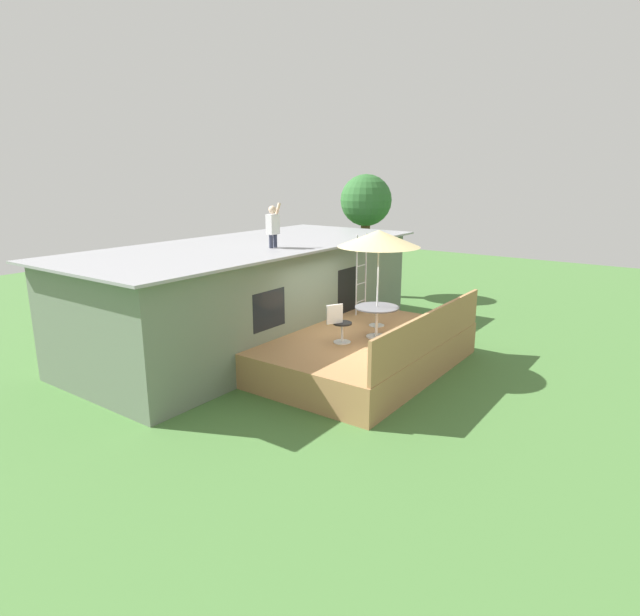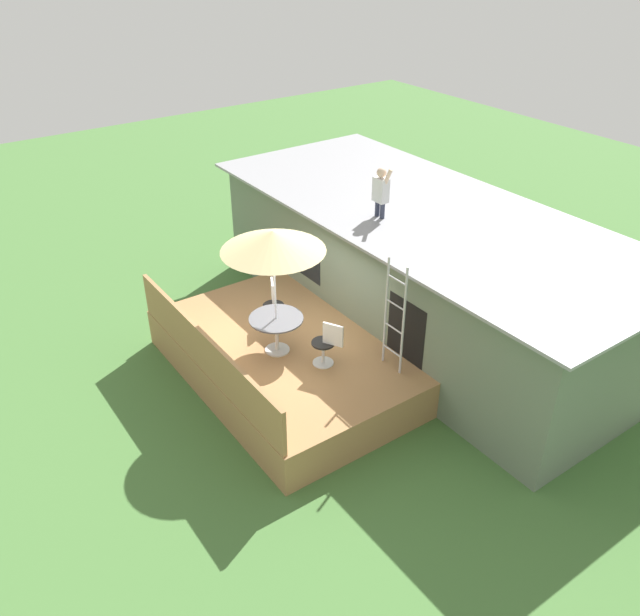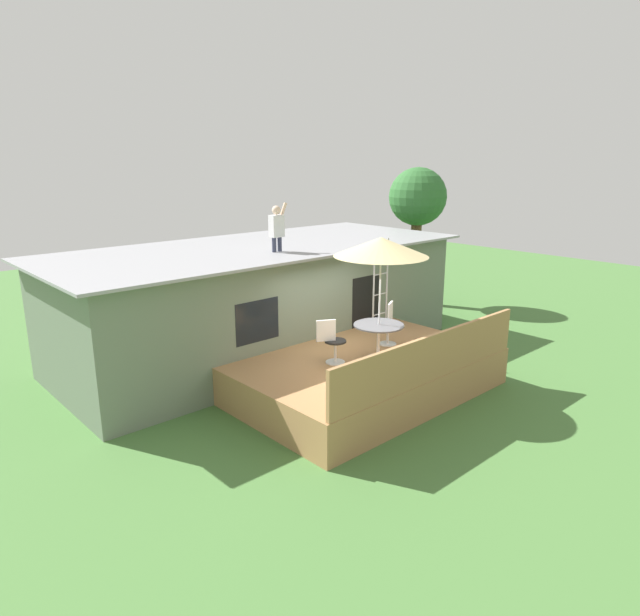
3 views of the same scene
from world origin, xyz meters
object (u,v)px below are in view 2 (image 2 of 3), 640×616
at_px(patio_umbrella, 273,241).
at_px(patio_chair_left, 273,304).
at_px(patio_chair_right, 327,344).
at_px(step_ladder, 395,317).
at_px(person_figure, 381,189).
at_px(patio_table, 276,325).

distance_m(patio_umbrella, patio_chair_left, 2.14).
height_order(patio_umbrella, patio_chair_right, patio_umbrella).
relative_size(patio_umbrella, patio_chair_right, 2.76).
height_order(step_ladder, patio_chair_right, step_ladder).
relative_size(patio_umbrella, patio_chair_left, 2.76).
distance_m(step_ladder, patio_chair_right, 1.38).
distance_m(step_ladder, person_figure, 2.89).
relative_size(patio_umbrella, person_figure, 2.29).
height_order(person_figure, patio_chair_right, person_figure).
bearing_deg(step_ladder, patio_umbrella, -138.92).
bearing_deg(patio_chair_right, person_figure, -89.20).
bearing_deg(step_ladder, patio_chair_right, -128.71).
distance_m(patio_table, step_ladder, 2.29).
bearing_deg(patio_chair_right, step_ladder, -158.03).
bearing_deg(patio_chair_left, patio_table, -0.00).
xyz_separation_m(patio_table, person_figure, (-0.41, 2.81, 1.98)).
bearing_deg(step_ladder, patio_chair_left, -158.74).
bearing_deg(patio_table, patio_chair_right, 29.32).
bearing_deg(patio_chair_left, person_figure, 106.63).
distance_m(patio_chair_left, patio_chair_right, 1.80).
xyz_separation_m(patio_table, patio_umbrella, (-0.00, 0.00, 1.76)).
bearing_deg(patio_chair_right, patio_umbrella, -0.00).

